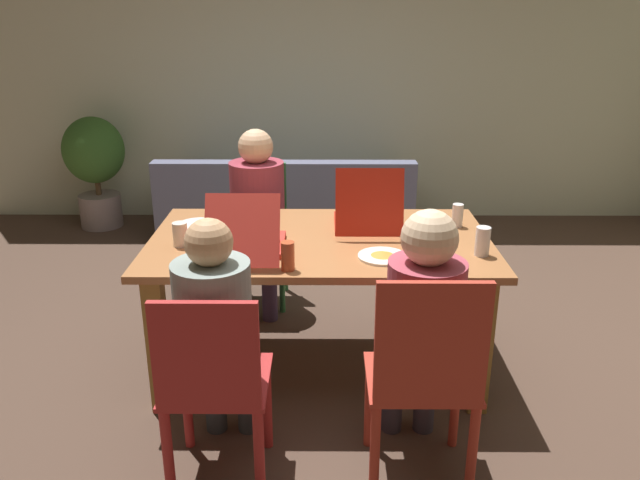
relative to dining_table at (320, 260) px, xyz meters
The scene contains 20 objects.
ground_plane 0.65m from the dining_table, ahead, with size 20.00×20.00×0.00m, color #4C372C.
back_wall 2.97m from the dining_table, 90.00° to the left, with size 6.67×0.12×2.81m, color beige.
dining_table is the anchor object (origin of this frame).
chair_0 1.08m from the dining_table, 113.15° to the right, with size 0.43×0.43×0.93m.
person_0 0.93m from the dining_table, 116.75° to the right, with size 0.31×0.51×1.18m.
chair_1 1.04m from the dining_table, 113.99° to the left, with size 0.38×0.41×0.94m.
person_1 0.91m from the dining_table, 117.47° to the left, with size 0.36×0.52×1.21m.
chair_2 1.06m from the dining_table, 66.07° to the right, with size 0.45×0.40×0.99m.
person_2 0.92m from the dining_table, 62.36° to the right, with size 0.31×0.50×1.21m.
pizza_box_0 0.44m from the dining_table, 153.19° to the right, with size 0.35×0.53×0.34m.
pizza_box_1 0.36m from the dining_table, 33.68° to the left, with size 0.36×0.44×0.38m.
plate_0 0.73m from the dining_table, 163.41° to the left, with size 0.23×0.23×0.01m.
plate_1 0.43m from the dining_table, 41.61° to the right, with size 0.24×0.24×0.03m.
plate_2 0.59m from the dining_table, ahead, with size 0.21×0.21×0.03m.
drinking_glass_0 0.50m from the dining_table, 108.62° to the right, with size 0.06×0.06×0.14m, color #B54928.
drinking_glass_1 0.86m from the dining_table, 16.69° to the right, with size 0.07×0.07×0.15m, color silver.
drinking_glass_2 0.75m from the dining_table, behind, with size 0.08×0.08×0.13m, color silver.
drinking_glass_3 0.82m from the dining_table, 14.60° to the left, with size 0.06×0.06×0.13m, color silver.
couch 2.20m from the dining_table, 98.10° to the left, with size 2.16×0.82×0.76m.
potted_plant 3.22m from the dining_table, 129.99° to the left, with size 0.55×0.55×1.03m.
Camera 1 is at (0.02, -3.14, 1.92)m, focal length 35.30 mm.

